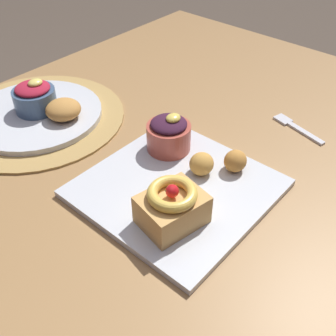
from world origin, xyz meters
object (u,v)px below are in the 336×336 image
Objects in this scene: back_plate at (36,114)px; fork at (295,127)px; back_pastry at (63,109)px; cake_slice at (172,206)px; fritter_middle at (202,164)px; front_plate at (177,188)px; berry_ramekin at (169,134)px; back_ramekin at (35,97)px; fritter_front at (235,161)px.

back_plate is 0.55m from fork.
back_plate is 3.86× the size of back_pastry.
fritter_middle is at bearing 16.92° from cake_slice.
front_plate is 0.31m from back_pastry.
fritter_middle is 0.33m from back_pastry.
back_plate is at bearing 107.99° from berry_ramekin.
back_plate is at bearing 113.18° from back_pastry.
front_plate is at bearing -87.56° from back_ramekin.
berry_ramekin is at bearing 48.37° from front_plate.
cake_slice is at bearing 179.19° from fritter_front.
cake_slice is at bearing -95.89° from back_plate.
cake_slice is 1.50× the size of back_pastry.
back_pastry is at bearing 99.03° from fritter_middle.
fork is at bearing -31.07° from berry_ramekin.
back_ramekin is 1.22× the size of back_pastry.
back_ramekin is (-0.02, 0.38, 0.04)m from front_plate.
fork is at bearing -3.61° from fritter_front.
back_pastry is at bearing 89.38° from front_plate.
back_plate is at bearing 101.57° from fritter_middle.
back_pastry is (-0.10, 0.36, 0.00)m from fritter_front.
back_plate reaches higher than front_plate.
fritter_front reaches higher than front_plate.
berry_ramekin reaches higher than fork.
fritter_front and fritter_middle have the same top height.
back_pastry reaches higher than back_plate.
back_ramekin is (-0.07, 0.39, 0.02)m from fritter_middle.
cake_slice is at bearing -137.48° from berry_ramekin.
berry_ramekin is at bearing -72.01° from back_plate.
cake_slice is at bearing -96.98° from back_ramekin.
fritter_middle is at bearing -79.75° from back_ramekin.
berry_ramekin is at bearing 73.38° from fork.
fork is at bearing -2.36° from cake_slice.
front_plate reaches higher than fork.
back_plate is at bearing 84.11° from cake_slice.
fork is (0.34, -0.44, -0.01)m from back_plate.
cake_slice reaches higher than fritter_middle.
back_pastry reaches higher than fritter_front.
back_ramekin reaches higher than back_pastry.
fork is (0.24, -0.14, -0.04)m from berry_ramekin.
cake_slice is 0.39× the size of back_plate.
berry_ramekin is (0.07, 0.08, 0.04)m from front_plate.
back_plate is (-0.13, 0.43, -0.02)m from fritter_front.
back_pastry is at bearing -66.82° from back_plate.
front_plate is 0.12m from fritter_front.
fritter_front is (0.17, -0.00, -0.01)m from cake_slice.
cake_slice reaches higher than back_plate.
fritter_front is at bearing -40.82° from fritter_middle.
front_plate is 0.06m from fritter_middle.
front_plate is at bearing 169.02° from fritter_middle.
berry_ramekin is 0.66× the size of fork.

